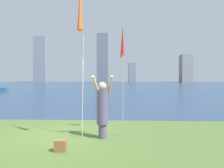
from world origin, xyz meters
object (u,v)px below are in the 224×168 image
Objects in this scene: kite_flag_left at (80,9)px; bag at (60,146)px; person at (102,107)px; kite_flag_right at (123,44)px.

kite_flag_left reaches higher than bag.
person reaches higher than bag.
person is 0.41× the size of kite_flag_left.
kite_flag_left is 3.89m from bag.
kite_flag_right is at bearing 50.13° from bag.
person is at bearing -134.40° from kite_flag_right.
bag is at bearing -110.15° from person.
kite_flag_left is at bearing 71.25° from bag.
kite_flag_right is (1.25, 0.92, -0.87)m from kite_flag_left.
person is 2.25m from kite_flag_right.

